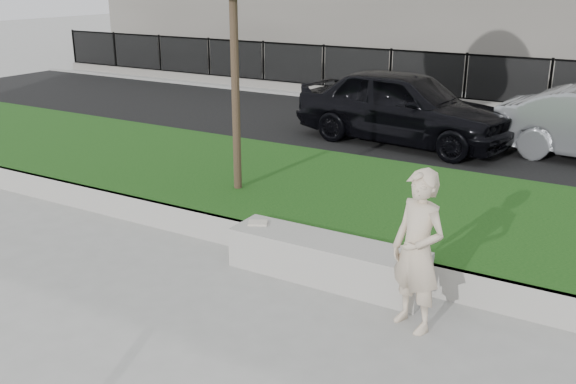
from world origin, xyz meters
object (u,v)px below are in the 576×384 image
Objects in this scene: man at (418,251)px; car_dark at (404,106)px; book at (258,223)px; stone_bench at (326,259)px.

man is 0.36× the size of car_dark.
book is at bearing -170.12° from man.
man is 7.17× the size of book.
book is 6.87m from car_dark.
man is at bearing -41.43° from book.
man reaches higher than car_dark.
man is 7.99m from car_dark.
man is (1.34, -0.55, 0.62)m from stone_bench.
man reaches higher than stone_bench.
book is at bearing 178.56° from stone_bench.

